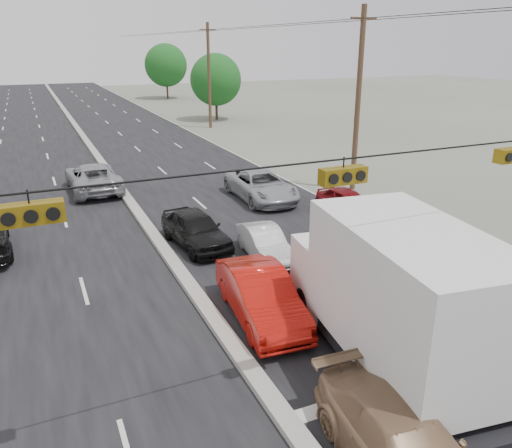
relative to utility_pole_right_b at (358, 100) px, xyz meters
The scene contains 17 objects.
ground 20.18m from the utility_pole_right_b, 129.81° to the right, with size 200.00×200.00×0.00m, color #606356.
road_surface 20.18m from the utility_pole_right_b, 129.81° to the left, with size 20.00×160.00×0.02m, color black.
center_median 20.16m from the utility_pole_right_b, 129.81° to the left, with size 0.50×160.00×0.20m, color gray.
utility_pole_right_b is the anchor object (origin of this frame).
utility_pole_right_c 25.00m from the utility_pole_right_b, 90.00° to the left, with size 1.60×0.30×10.00m.
traffic_signals 18.66m from the utility_pole_right_b, 126.50° to the right, with size 25.00×0.30×0.54m.
tree_right_mid 30.11m from the utility_pole_right_b, 85.24° to the left, with size 5.60×5.60×7.14m.
tree_right_far 55.11m from the utility_pole_right_b, 86.36° to the left, with size 6.40×6.40×8.16m.
box_truck 17.47m from the utility_pole_right_b, 121.64° to the right, with size 3.83×8.25×4.04m.
tan_sedan 21.40m from the utility_pole_right_b, 122.01° to the right, with size 1.96×4.83×1.40m, color #8A694B.
red_sedan 16.33m from the utility_pole_right_b, 134.82° to the right, with size 1.66×4.76×1.57m, color #B9120B.
queue_car_a 12.81m from the utility_pole_right_b, 157.12° to the right, with size 1.77×4.39×1.50m, color black.
queue_car_b 12.25m from the utility_pole_right_b, 142.20° to the right, with size 1.29×3.71×1.22m, color #BCBCBE.
queue_car_c 7.24m from the utility_pole_right_b, behind, with size 2.58×5.59×1.55m, color #999BA0.
queue_car_d 11.41m from the utility_pole_right_b, 121.37° to the right, with size 2.21×5.44×1.58m, color navy.
queue_car_e 6.55m from the utility_pole_right_b, 128.05° to the right, with size 1.51×3.75×1.28m, color maroon.
oncoming_far 15.64m from the utility_pole_right_b, 157.57° to the left, with size 2.67×5.80×1.61m, color #919398.
Camera 1 is at (-4.32, -8.47, 8.04)m, focal length 35.00 mm.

